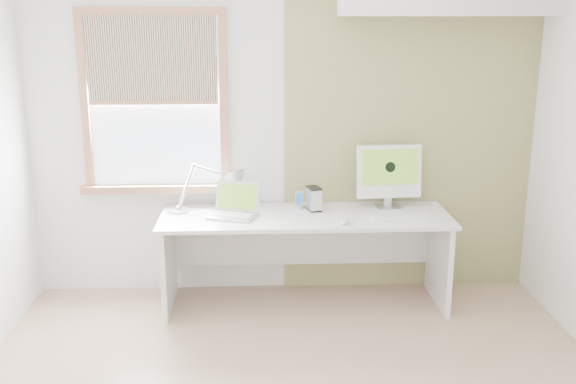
{
  "coord_description": "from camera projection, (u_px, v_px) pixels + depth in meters",
  "views": [
    {
      "loc": [
        -0.2,
        -3.39,
        2.19
      ],
      "look_at": [
        0.0,
        1.05,
        1.0
      ],
      "focal_mm": 41.02,
      "sensor_mm": 36.0,
      "label": 1
    }
  ],
  "objects": [
    {
      "name": "phone_dock",
      "position": [
        299.0,
        204.0,
        5.15
      ],
      "size": [
        0.09,
        0.09,
        0.14
      ],
      "color": "#B4B7B9",
      "rests_on": "desk"
    },
    {
      "name": "imac",
      "position": [
        389.0,
        173.0,
        5.13
      ],
      "size": [
        0.51,
        0.18,
        0.5
      ],
      "color": "#B4B7B9",
      "rests_on": "desk"
    },
    {
      "name": "mouse",
      "position": [
        345.0,
        222.0,
        4.78
      ],
      "size": [
        0.1,
        0.12,
        0.03
      ],
      "primitive_type": "ellipsoid",
      "rotation": [
        0.0,
        0.0,
        -0.41
      ],
      "color": "white",
      "rests_on": "desk"
    },
    {
      "name": "room",
      "position": [
        297.0,
        188.0,
        3.51
      ],
      "size": [
        4.04,
        3.54,
        2.64
      ],
      "color": "tan",
      "rests_on": "ground"
    },
    {
      "name": "window",
      "position": [
        154.0,
        103.0,
        5.05
      ],
      "size": [
        1.2,
        0.14,
        1.42
      ],
      "color": "#A06344",
      "rests_on": "room"
    },
    {
      "name": "laptop",
      "position": [
        235.0,
        207.0,
        4.97
      ],
      "size": [
        0.42,
        0.38,
        0.25
      ],
      "color": "#B4B7B9",
      "rests_on": "desk"
    },
    {
      "name": "keyboard",
      "position": [
        402.0,
        219.0,
        4.87
      ],
      "size": [
        0.46,
        0.14,
        0.02
      ],
      "color": "white",
      "rests_on": "desk"
    },
    {
      "name": "desk_lamp",
      "position": [
        226.0,
        185.0,
        5.09
      ],
      "size": [
        0.68,
        0.31,
        0.38
      ],
      "color": "#B4B7B9",
      "rests_on": "desk"
    },
    {
      "name": "desk",
      "position": [
        305.0,
        237.0,
        5.1
      ],
      "size": [
        2.2,
        0.7,
        0.73
      ],
      "color": "silver",
      "rests_on": "room"
    },
    {
      "name": "accent_wall",
      "position": [
        410.0,
        132.0,
        5.23
      ],
      "size": [
        2.0,
        0.02,
        2.6
      ],
      "primitive_type": "cube",
      "color": "#8A8E53",
      "rests_on": "room"
    },
    {
      "name": "external_drive",
      "position": [
        314.0,
        199.0,
        5.09
      ],
      "size": [
        0.12,
        0.16,
        0.19
      ],
      "color": "#B4B7B9",
      "rests_on": "desk"
    }
  ]
}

